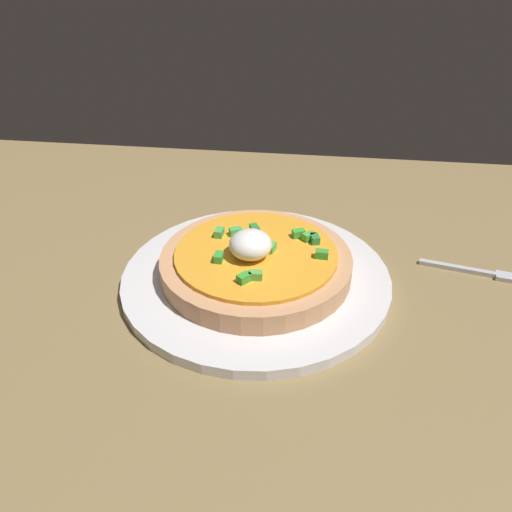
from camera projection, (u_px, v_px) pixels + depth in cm
name	position (u px, v px, depth cm)	size (l,w,h in cm)	color
dining_table	(190.00, 319.00, 47.62)	(99.44, 83.11, 2.89)	olive
plate	(256.00, 276.00, 50.22)	(27.59, 27.59, 1.12)	silver
pizza	(256.00, 261.00, 49.11)	(19.49, 19.49, 5.36)	tan
fork	(480.00, 272.00, 51.37)	(10.55, 3.16, 0.50)	#B7B7BC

